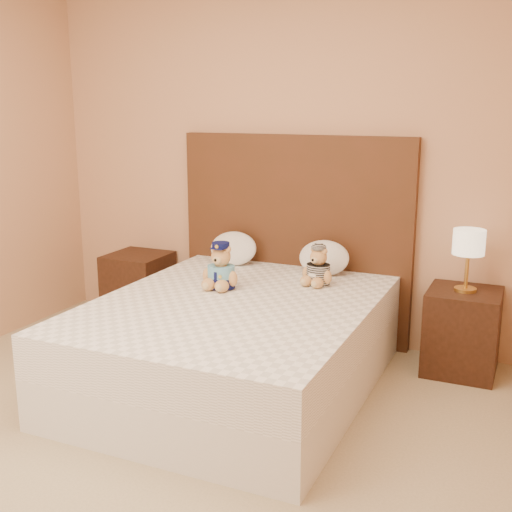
{
  "coord_description": "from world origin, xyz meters",
  "views": [
    {
      "loc": [
        1.64,
        -2.14,
        1.72
      ],
      "look_at": [
        0.03,
        1.45,
        0.78
      ],
      "focal_mm": 45.0,
      "sensor_mm": 36.0,
      "label": 1
    }
  ],
  "objects_px": {
    "nightstand_left": "(139,287)",
    "nightstand_right": "(462,331)",
    "teddy_police": "(221,266)",
    "pillow_right": "(324,256)",
    "teddy_prisoner": "(318,266)",
    "lamp": "(469,245)",
    "bed": "(235,344)",
    "pillow_left": "(233,247)"
  },
  "relations": [
    {
      "from": "teddy_prisoner",
      "to": "pillow_right",
      "type": "bearing_deg",
      "value": 115.1
    },
    {
      "from": "teddy_prisoner",
      "to": "pillow_left",
      "type": "bearing_deg",
      "value": 174.04
    },
    {
      "from": "bed",
      "to": "pillow_right",
      "type": "distance_m",
      "value": 0.97
    },
    {
      "from": "lamp",
      "to": "teddy_prisoner",
      "type": "relative_size",
      "value": 1.55
    },
    {
      "from": "pillow_left",
      "to": "nightstand_left",
      "type": "bearing_deg",
      "value": -177.94
    },
    {
      "from": "pillow_right",
      "to": "teddy_prisoner",
      "type": "bearing_deg",
      "value": -79.18
    },
    {
      "from": "nightstand_right",
      "to": "pillow_right",
      "type": "bearing_deg",
      "value": 178.21
    },
    {
      "from": "bed",
      "to": "lamp",
      "type": "bearing_deg",
      "value": 32.62
    },
    {
      "from": "nightstand_left",
      "to": "pillow_left",
      "type": "distance_m",
      "value": 0.93
    },
    {
      "from": "teddy_police",
      "to": "pillow_right",
      "type": "height_order",
      "value": "teddy_police"
    },
    {
      "from": "nightstand_left",
      "to": "pillow_right",
      "type": "height_order",
      "value": "pillow_right"
    },
    {
      "from": "teddy_prisoner",
      "to": "pillow_left",
      "type": "height_order",
      "value": "pillow_left"
    },
    {
      "from": "lamp",
      "to": "pillow_right",
      "type": "bearing_deg",
      "value": 178.21
    },
    {
      "from": "lamp",
      "to": "nightstand_left",
      "type": "bearing_deg",
      "value": 180.0
    },
    {
      "from": "nightstand_left",
      "to": "teddy_police",
      "type": "relative_size",
      "value": 1.83
    },
    {
      "from": "bed",
      "to": "teddy_prisoner",
      "type": "xyz_separation_m",
      "value": [
        0.34,
        0.55,
        0.4
      ]
    },
    {
      "from": "teddy_police",
      "to": "teddy_prisoner",
      "type": "xyz_separation_m",
      "value": [
        0.55,
        0.33,
        -0.02
      ]
    },
    {
      "from": "bed",
      "to": "nightstand_left",
      "type": "height_order",
      "value": "same"
    },
    {
      "from": "bed",
      "to": "teddy_prisoner",
      "type": "bearing_deg",
      "value": 57.97
    },
    {
      "from": "teddy_police",
      "to": "pillow_right",
      "type": "bearing_deg",
      "value": 51.4
    },
    {
      "from": "pillow_left",
      "to": "teddy_police",
      "type": "bearing_deg",
      "value": -70.91
    },
    {
      "from": "bed",
      "to": "nightstand_right",
      "type": "xyz_separation_m",
      "value": [
        1.25,
        0.8,
        -0.0
      ]
    },
    {
      "from": "bed",
      "to": "pillow_right",
      "type": "bearing_deg",
      "value": 70.71
    },
    {
      "from": "nightstand_left",
      "to": "nightstand_right",
      "type": "height_order",
      "value": "same"
    },
    {
      "from": "pillow_right",
      "to": "nightstand_right",
      "type": "bearing_deg",
      "value": -1.79
    },
    {
      "from": "teddy_police",
      "to": "pillow_left",
      "type": "xyz_separation_m",
      "value": [
        -0.21,
        0.61,
        -0.02
      ]
    },
    {
      "from": "bed",
      "to": "teddy_police",
      "type": "height_order",
      "value": "teddy_police"
    },
    {
      "from": "nightstand_right",
      "to": "pillow_right",
      "type": "height_order",
      "value": "pillow_right"
    },
    {
      "from": "lamp",
      "to": "teddy_police",
      "type": "height_order",
      "value": "lamp"
    },
    {
      "from": "teddy_police",
      "to": "nightstand_right",
      "type": "bearing_deg",
      "value": 22.13
    },
    {
      "from": "lamp",
      "to": "teddy_prisoner",
      "type": "distance_m",
      "value": 0.95
    },
    {
      "from": "nightstand_left",
      "to": "nightstand_right",
      "type": "relative_size",
      "value": 1.0
    },
    {
      "from": "nightstand_left",
      "to": "pillow_right",
      "type": "bearing_deg",
      "value": 1.12
    },
    {
      "from": "nightstand_left",
      "to": "lamp",
      "type": "xyz_separation_m",
      "value": [
        2.5,
        0.0,
        0.57
      ]
    },
    {
      "from": "nightstand_right",
      "to": "lamp",
      "type": "relative_size",
      "value": 1.38
    },
    {
      "from": "nightstand_left",
      "to": "teddy_police",
      "type": "distance_m",
      "value": 1.27
    },
    {
      "from": "teddy_police",
      "to": "pillow_left",
      "type": "relative_size",
      "value": 0.81
    },
    {
      "from": "lamp",
      "to": "teddy_police",
      "type": "relative_size",
      "value": 1.33
    },
    {
      "from": "nightstand_right",
      "to": "lamp",
      "type": "bearing_deg",
      "value": 180.0
    },
    {
      "from": "bed",
      "to": "teddy_police",
      "type": "xyz_separation_m",
      "value": [
        -0.2,
        0.22,
        0.42
      ]
    },
    {
      "from": "bed",
      "to": "lamp",
      "type": "relative_size",
      "value": 5.0
    },
    {
      "from": "teddy_police",
      "to": "teddy_prisoner",
      "type": "distance_m",
      "value": 0.64
    }
  ]
}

